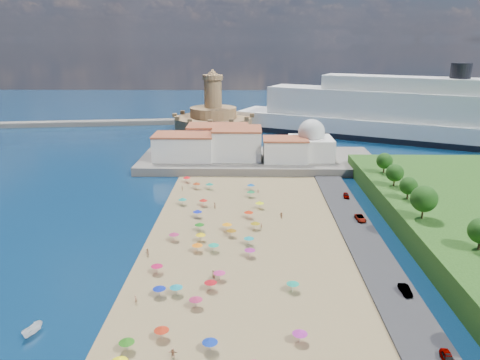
{
  "coord_description": "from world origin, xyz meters",
  "views": [
    {
      "loc": [
        6.42,
        -102.7,
        46.42
      ],
      "look_at": [
        4.0,
        25.0,
        8.0
      ],
      "focal_mm": 35.0,
      "sensor_mm": 36.0,
      "label": 1
    }
  ],
  "objects": [
    {
      "name": "ground",
      "position": [
        0.0,
        0.0,
        0.0
      ],
      "size": [
        700.0,
        700.0,
        0.0
      ],
      "primitive_type": "plane",
      "color": "#071938",
      "rests_on": "ground"
    },
    {
      "name": "terrace",
      "position": [
        10.0,
        73.0,
        1.5
      ],
      "size": [
        90.0,
        36.0,
        3.0
      ],
      "primitive_type": "cube",
      "color": "#59544C",
      "rests_on": "ground"
    },
    {
      "name": "jetty",
      "position": [
        -12.0,
        108.0,
        1.2
      ],
      "size": [
        18.0,
        70.0,
        2.4
      ],
      "primitive_type": "cube",
      "color": "#59544C",
      "rests_on": "ground"
    },
    {
      "name": "breakwater",
      "position": [
        -110.0,
        153.0,
        1.3
      ],
      "size": [
        199.03,
        34.77,
        2.6
      ],
      "primitive_type": "cube",
      "rotation": [
        0.0,
        0.0,
        0.14
      ],
      "color": "#59544C",
      "rests_on": "ground"
    },
    {
      "name": "waterfront_buildings",
      "position": [
        -3.05,
        73.64,
        7.88
      ],
      "size": [
        57.0,
        29.0,
        11.0
      ],
      "color": "silver",
      "rests_on": "terrace"
    },
    {
      "name": "domed_building",
      "position": [
        30.0,
        71.0,
        8.97
      ],
      "size": [
        16.0,
        16.0,
        15.0
      ],
      "color": "silver",
      "rests_on": "terrace"
    },
    {
      "name": "fortress",
      "position": [
        -12.0,
        138.0,
        6.68
      ],
      "size": [
        40.0,
        40.0,
        32.4
      ],
      "color": "#A48152",
      "rests_on": "ground"
    },
    {
      "name": "cruise_ship",
      "position": [
        80.14,
        120.04,
        10.83
      ],
      "size": [
        161.63,
        94.33,
        36.57
      ],
      "color": "black",
      "rests_on": "ground"
    },
    {
      "name": "beach_parasols",
      "position": [
        -1.52,
        -11.79,
        2.15
      ],
      "size": [
        31.84,
        117.07,
        2.2
      ],
      "color": "gray",
      "rests_on": "beach"
    },
    {
      "name": "beachgoers",
      "position": [
        -0.53,
        -7.24,
        1.12
      ],
      "size": [
        34.07,
        97.13,
        1.89
      ],
      "color": "tan",
      "rests_on": "beach"
    },
    {
      "name": "parked_cars",
      "position": [
        36.0,
        -3.52,
        1.39
      ],
      "size": [
        2.52,
        79.5,
        1.39
      ],
      "color": "gray",
      "rests_on": "promenade"
    },
    {
      "name": "hillside_trees",
      "position": [
        48.49,
        -7.5,
        10.19
      ],
      "size": [
        11.72,
        103.16,
        8.0
      ],
      "color": "#382314",
      "rests_on": "hillside"
    }
  ]
}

